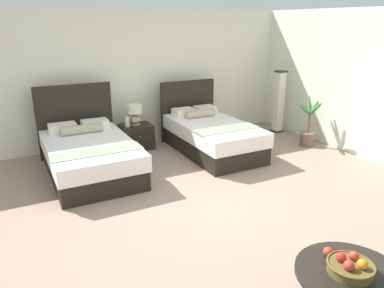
{
  "coord_description": "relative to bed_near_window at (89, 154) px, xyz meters",
  "views": [
    {
      "loc": [
        -2.1,
        -3.59,
        2.29
      ],
      "look_at": [
        0.01,
        0.55,
        0.72
      ],
      "focal_mm": 34.18,
      "sensor_mm": 36.0,
      "label": 1
    }
  ],
  "objects": [
    {
      "name": "nightstand",
      "position": [
        1.04,
        0.78,
        -0.08
      ],
      "size": [
        0.58,
        0.47,
        0.46
      ],
      "color": "black",
      "rests_on": "ground"
    },
    {
      "name": "coffee_table",
      "position": [
        1.14,
        -4.01,
        0.03
      ],
      "size": [
        0.85,
        0.85,
        0.47
      ],
      "color": "black",
      "rests_on": "ground"
    },
    {
      "name": "ground_plane",
      "position": [
        1.1,
        -1.93,
        -0.32
      ],
      "size": [
        10.36,
        10.06,
        0.02
      ],
      "primitive_type": "cube",
      "color": "gray"
    },
    {
      "name": "wall_side_right",
      "position": [
        4.48,
        -1.53,
        0.95
      ],
      "size": [
        0.12,
        5.66,
        2.51
      ],
      "primitive_type": "cube",
      "color": "silver",
      "rests_on": "ground"
    },
    {
      "name": "floor_lamp_corner",
      "position": [
        4.13,
        0.46,
        0.34
      ],
      "size": [
        0.21,
        0.21,
        1.31
      ],
      "color": "black",
      "rests_on": "ground"
    },
    {
      "name": "bed_near_window",
      "position": [
        0.0,
        0.0,
        0.0
      ],
      "size": [
        1.29,
        2.06,
        1.27
      ],
      "color": "black",
      "rests_on": "ground"
    },
    {
      "name": "table_lamp",
      "position": [
        1.04,
        0.8,
        0.37
      ],
      "size": [
        0.27,
        0.27,
        0.38
      ],
      "color": "tan",
      "rests_on": "nightstand"
    },
    {
      "name": "loose_apple",
      "position": [
        1.13,
        -3.77,
        0.2
      ],
      "size": [
        0.08,
        0.08,
        0.08
      ],
      "color": "#B23821",
      "rests_on": "coffee_table"
    },
    {
      "name": "fruit_bowl",
      "position": [
        1.12,
        -4.0,
        0.21
      ],
      "size": [
        0.36,
        0.36,
        0.15
      ],
      "color": "brown",
      "rests_on": "coffee_table"
    },
    {
      "name": "bed_near_corner",
      "position": [
        2.19,
        -0.01,
        0.01
      ],
      "size": [
        1.16,
        2.05,
        1.18
      ],
      "color": "black",
      "rests_on": "ground"
    },
    {
      "name": "wall_back",
      "position": [
        1.1,
        1.3,
        0.95
      ],
      "size": [
        10.36,
        0.12,
        2.51
      ],
      "primitive_type": "cube",
      "color": "silver",
      "rests_on": "ground"
    },
    {
      "name": "potted_palm",
      "position": [
        4.03,
        -0.55,
        -0.0
      ],
      "size": [
        0.57,
        0.51,
        0.97
      ],
      "color": "brown",
      "rests_on": "ground"
    },
    {
      "name": "vase",
      "position": [
        0.87,
        0.74,
        0.24
      ],
      "size": [
        0.09,
        0.09,
        0.19
      ],
      "color": "silver",
      "rests_on": "nightstand"
    }
  ]
}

